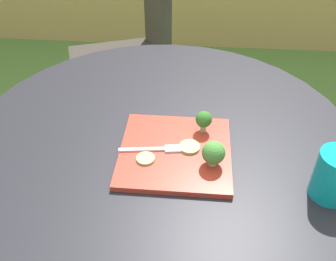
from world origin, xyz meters
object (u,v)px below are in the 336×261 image
(patio_chair, at_px, (135,44))
(salad_plate, at_px, (175,152))
(fork, at_px, (158,149))
(drinking_glass, at_px, (334,177))

(patio_chair, xyz_separation_m, salad_plate, (0.26, -0.95, 0.20))
(patio_chair, bearing_deg, fork, -77.27)
(drinking_glass, relative_size, fork, 0.71)
(salad_plate, distance_m, drinking_glass, 0.35)
(drinking_glass, bearing_deg, salad_plate, 163.87)
(salad_plate, relative_size, fork, 1.70)
(drinking_glass, bearing_deg, patio_chair, 119.43)
(salad_plate, relative_size, drinking_glass, 2.38)
(salad_plate, xyz_separation_m, drinking_glass, (0.33, -0.10, 0.04))
(patio_chair, xyz_separation_m, drinking_glass, (0.59, -1.05, 0.24))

